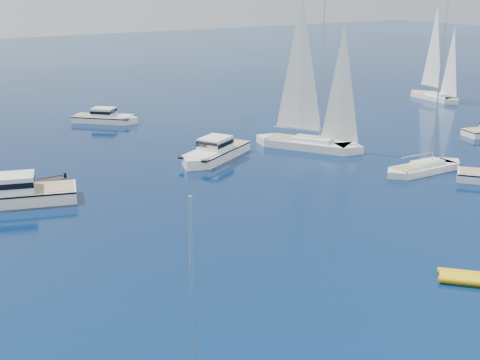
{
  "coord_description": "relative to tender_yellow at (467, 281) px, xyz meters",
  "views": [
    {
      "loc": [
        -31.27,
        -18.25,
        18.33
      ],
      "look_at": [
        -3.04,
        24.79,
        2.2
      ],
      "focal_mm": 48.13,
      "sensor_mm": 36.0,
      "label": 1
    }
  ],
  "objects": [
    {
      "name": "sailboat_sails_far",
      "position": [
        49.27,
        44.94,
        0.0
      ],
      "size": [
        4.21,
        11.33,
        16.26
      ],
      "primitive_type": null,
      "rotation": [
        0.0,
        0.0,
        3.02
      ],
      "color": "silver",
      "rests_on": "ground"
    },
    {
      "name": "sailboat_sails_r",
      "position": [
        12.91,
        31.87,
        0.0
      ],
      "size": [
        9.87,
        13.33,
        19.75
      ],
      "primitive_type": null,
      "rotation": [
        0.0,
        0.0,
        3.68
      ],
      "color": "silver",
      "rests_on": "ground"
    },
    {
      "name": "tender_yellow",
      "position": [
        0.0,
        0.0,
        0.0
      ],
      "size": [
        4.05,
        4.16,
        0.95
      ],
      "primitive_type": null,
      "rotation": [
        0.0,
        0.0,
        0.74
      ],
      "color": "yellow",
      "rests_on": "ground"
    },
    {
      "name": "motor_cruiser_horizon",
      "position": [
        -1.13,
        57.32,
        0.0
      ],
      "size": [
        8.81,
        8.85,
        2.51
      ],
      "primitive_type": null,
      "rotation": [
        0.0,
        0.0,
        3.92
      ],
      "color": "silver",
      "rests_on": "ground"
    },
    {
      "name": "motor_cruiser_centre",
      "position": [
        -20.22,
        31.16,
        0.0
      ],
      "size": [
        12.66,
        7.31,
        3.18
      ],
      "primitive_type": null,
      "rotation": [
        0.0,
        0.0,
        1.25
      ],
      "color": "silver",
      "rests_on": "ground"
    },
    {
      "name": "motor_cruiser_distant",
      "position": [
        1.63,
        33.75,
        0.0
      ],
      "size": [
        11.52,
        8.42,
        2.95
      ],
      "primitive_type": null,
      "rotation": [
        0.0,
        0.0,
        2.07
      ],
      "color": "white",
      "rests_on": "ground"
    },
    {
      "name": "sailboat_centre",
      "position": [
        16.63,
        18.2,
        0.0
      ],
      "size": [
        10.31,
        3.09,
        14.99
      ],
      "primitive_type": null,
      "rotation": [
        0.0,
        0.0,
        4.67
      ],
      "color": "silver",
      "rests_on": "ground"
    },
    {
      "name": "tender_grey_far",
      "position": [
        -16.18,
        34.78,
        0.0
      ],
      "size": [
        4.01,
        2.29,
        0.95
      ],
      "primitive_type": null,
      "rotation": [
        0.0,
        0.0,
        1.61
      ],
      "color": "black",
      "rests_on": "ground"
    }
  ]
}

